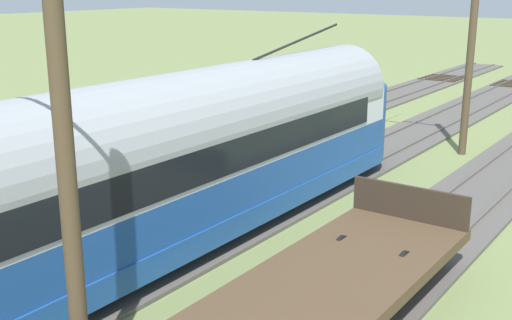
% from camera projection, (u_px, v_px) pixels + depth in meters
% --- Properties ---
extents(ground_plane, '(220.00, 220.00, 0.00)m').
position_uv_depth(ground_plane, '(200.00, 240.00, 16.36)').
color(ground_plane, olive).
extents(track_streetcar_siding, '(2.80, 80.00, 0.18)m').
position_uv_depth(track_streetcar_siding, '(375.00, 281.00, 13.97)').
color(track_streetcar_siding, '#56514C').
rests_on(track_streetcar_siding, ground).
extents(track_adjacent_siding, '(2.80, 80.00, 0.18)m').
position_uv_depth(track_adjacent_siding, '(207.00, 234.00, 16.59)').
color(track_adjacent_siding, '#56514C').
rests_on(track_adjacent_siding, ground).
extents(track_third_siding, '(2.80, 80.00, 0.18)m').
position_uv_depth(track_third_siding, '(85.00, 199.00, 19.22)').
color(track_third_siding, '#56514C').
rests_on(track_third_siding, ground).
extents(vintage_streetcar, '(2.65, 18.44, 4.86)m').
position_uv_depth(vintage_streetcar, '(196.00, 154.00, 15.71)').
color(vintage_streetcar, '#1E4C93').
rests_on(vintage_streetcar, ground).
extents(catenary_pole_foreground, '(2.87, 0.28, 6.73)m').
position_uv_depth(catenary_pole_foreground, '(468.00, 61.00, 23.60)').
color(catenary_pole_foreground, '#4C3D28').
rests_on(catenary_pole_foreground, ground).
extents(catenary_pole_mid_near, '(2.87, 0.28, 6.73)m').
position_uv_depth(catenary_pole_mid_near, '(64.00, 181.00, 9.31)').
color(catenary_pole_mid_near, '#4C3D28').
rests_on(catenary_pole_mid_near, ground).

